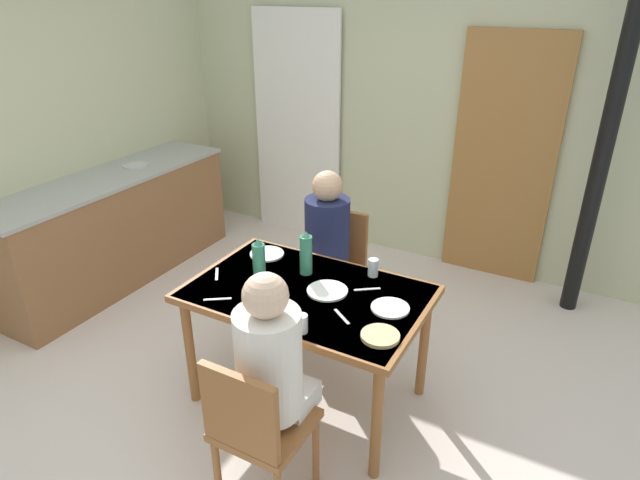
% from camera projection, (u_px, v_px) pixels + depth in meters
% --- Properties ---
extents(ground_plane, '(5.99, 5.99, 0.00)m').
position_uv_depth(ground_plane, '(265.00, 390.00, 3.35)').
color(ground_plane, beige).
extents(wall_back, '(4.68, 0.10, 2.51)m').
position_uv_depth(wall_back, '(408.00, 116.00, 4.63)').
color(wall_back, '#BDC098').
rests_on(wall_back, ground_plane).
extents(wall_left, '(0.10, 3.45, 2.51)m').
position_uv_depth(wall_left, '(62.00, 129.00, 4.23)').
color(wall_left, beige).
rests_on(wall_left, ground_plane).
extents(door_wooden, '(0.80, 0.05, 2.00)m').
position_uv_depth(door_wooden, '(503.00, 162.00, 4.31)').
color(door_wooden, '#9C6934').
rests_on(door_wooden, ground_plane).
extents(stove_pipe_column, '(0.12, 0.12, 2.51)m').
position_uv_depth(stove_pipe_column, '(604.00, 151.00, 3.69)').
color(stove_pipe_column, black).
rests_on(stove_pipe_column, ground_plane).
extents(curtain_panel, '(0.90, 0.03, 2.11)m').
position_uv_depth(curtain_panel, '(297.00, 128.00, 5.10)').
color(curtain_panel, white).
rests_on(curtain_panel, ground_plane).
extents(kitchen_counter, '(0.61, 2.15, 0.91)m').
position_uv_depth(kitchen_counter, '(115.00, 227.00, 4.49)').
color(kitchen_counter, brown).
rests_on(kitchen_counter, ground_plane).
extents(dining_table, '(1.32, 0.85, 0.75)m').
position_uv_depth(dining_table, '(307.00, 303.00, 3.02)').
color(dining_table, brown).
rests_on(dining_table, ground_plane).
extents(chair_near_diner, '(0.40, 0.40, 0.87)m').
position_uv_depth(chair_near_diner, '(256.00, 427.00, 2.41)').
color(chair_near_diner, brown).
rests_on(chair_near_diner, ground_plane).
extents(chair_far_diner, '(0.40, 0.40, 0.87)m').
position_uv_depth(chair_far_diner, '(335.00, 264.00, 3.81)').
color(chair_far_diner, brown).
rests_on(chair_far_diner, ground_plane).
extents(person_near_diner, '(0.30, 0.37, 0.77)m').
position_uv_depth(person_near_diner, '(270.00, 359.00, 2.39)').
color(person_near_diner, silver).
rests_on(person_near_diner, ground_plane).
extents(person_far_diner, '(0.30, 0.37, 0.77)m').
position_uv_depth(person_far_diner, '(326.00, 235.00, 3.58)').
color(person_far_diner, '#181F47').
rests_on(person_far_diner, ground_plane).
extents(water_bottle_green_near, '(0.07, 0.07, 0.26)m').
position_uv_depth(water_bottle_green_near, '(259.00, 260.00, 3.06)').
color(water_bottle_green_near, '#358764').
rests_on(water_bottle_green_near, dining_table).
extents(water_bottle_green_far, '(0.07, 0.07, 0.27)m').
position_uv_depth(water_bottle_green_far, '(306.00, 254.00, 3.12)').
color(water_bottle_green_far, '#3A8967').
rests_on(water_bottle_green_far, dining_table).
extents(serving_bowl_center, '(0.17, 0.17, 0.05)m').
position_uv_depth(serving_bowl_center, '(264.00, 290.00, 2.94)').
color(serving_bowl_center, silver).
rests_on(serving_bowl_center, dining_table).
extents(dinner_plate_near_left, '(0.20, 0.20, 0.01)m').
position_uv_depth(dinner_plate_near_left, '(390.00, 308.00, 2.82)').
color(dinner_plate_near_left, white).
rests_on(dinner_plate_near_left, dining_table).
extents(dinner_plate_near_right, '(0.21, 0.21, 0.01)m').
position_uv_depth(dinner_plate_near_right, '(267.00, 254.00, 3.38)').
color(dinner_plate_near_right, white).
rests_on(dinner_plate_near_right, dining_table).
extents(dinner_plate_far_center, '(0.23, 0.23, 0.01)m').
position_uv_depth(dinner_plate_far_center, '(327.00, 291.00, 2.98)').
color(dinner_plate_far_center, white).
rests_on(dinner_plate_far_center, dining_table).
extents(drinking_glass_by_near_diner, '(0.06, 0.06, 0.10)m').
position_uv_depth(drinking_glass_by_near_diner, '(302.00, 324.00, 2.62)').
color(drinking_glass_by_near_diner, silver).
rests_on(drinking_glass_by_near_diner, dining_table).
extents(drinking_glass_by_far_diner, '(0.06, 0.06, 0.11)m').
position_uv_depth(drinking_glass_by_far_diner, '(373.00, 268.00, 3.12)').
color(drinking_glass_by_far_diner, silver).
rests_on(drinking_glass_by_far_diner, dining_table).
extents(bread_plate_sliced, '(0.19, 0.19, 0.02)m').
position_uv_depth(bread_plate_sliced, '(380.00, 336.00, 2.59)').
color(bread_plate_sliced, '#DBB77A').
rests_on(bread_plate_sliced, dining_table).
extents(cutlery_knife_near, '(0.13, 0.10, 0.00)m').
position_uv_depth(cutlery_knife_near, '(218.00, 299.00, 2.91)').
color(cutlery_knife_near, silver).
rests_on(cutlery_knife_near, dining_table).
extents(cutlery_fork_near, '(0.10, 0.13, 0.00)m').
position_uv_depth(cutlery_fork_near, '(217.00, 274.00, 3.16)').
color(cutlery_fork_near, silver).
rests_on(cutlery_fork_near, dining_table).
extents(cutlery_knife_far, '(0.13, 0.10, 0.00)m').
position_uv_depth(cutlery_knife_far, '(342.00, 317.00, 2.75)').
color(cutlery_knife_far, silver).
rests_on(cutlery_knife_far, dining_table).
extents(cutlery_fork_far, '(0.13, 0.10, 0.00)m').
position_uv_depth(cutlery_fork_far, '(367.00, 289.00, 3.00)').
color(cutlery_fork_far, silver).
rests_on(cutlery_fork_far, dining_table).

